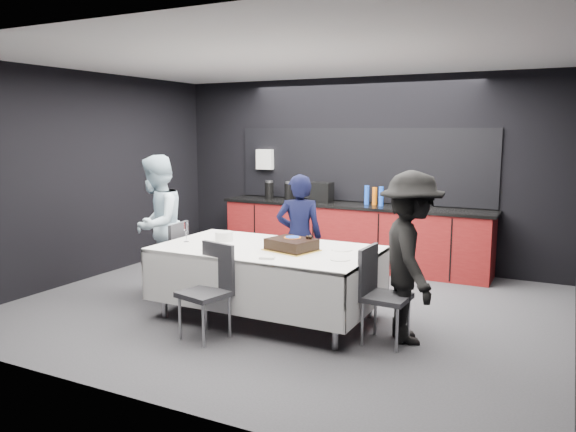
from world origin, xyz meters
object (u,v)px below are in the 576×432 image
at_px(party_table, 267,260).
at_px(chair_right, 378,288).
at_px(chair_left, 171,254).
at_px(person_left, 157,225).
at_px(champagne_flute, 186,228).
at_px(cake_assembly, 292,245).
at_px(plate_stack, 224,236).
at_px(person_center, 299,237).
at_px(chair_near, 210,284).
at_px(person_right, 410,257).

relative_size(party_table, chair_right, 2.51).
relative_size(chair_left, person_left, 0.54).
xyz_separation_m(champagne_flute, person_left, (-0.72, 0.36, -0.08)).
xyz_separation_m(chair_left, chair_right, (2.69, -0.26, 0.00)).
xyz_separation_m(cake_assembly, person_left, (-1.98, 0.24, 0.02)).
bearing_deg(plate_stack, person_center, 47.95).
xyz_separation_m(plate_stack, chair_right, (1.91, -0.24, -0.30)).
distance_m(cake_assembly, person_left, 1.99).
bearing_deg(chair_near, cake_assembly, 53.80).
bearing_deg(chair_left, person_center, 25.36).
distance_m(party_table, champagne_flute, 1.01).
bearing_deg(chair_left, cake_assembly, -5.00).
xyz_separation_m(plate_stack, person_left, (-1.06, 0.11, 0.03)).
xyz_separation_m(plate_stack, champagne_flute, (-0.34, -0.26, 0.11)).
distance_m(chair_left, chair_near, 1.46).
bearing_deg(chair_right, chair_near, -158.08).
bearing_deg(chair_left, plate_stack, -1.59).
bearing_deg(plate_stack, party_table, -9.73).
xyz_separation_m(person_center, person_left, (-1.67, -0.58, 0.11)).
bearing_deg(chair_right, person_center, 144.32).
xyz_separation_m(cake_assembly, plate_stack, (-0.92, 0.13, -0.01)).
bearing_deg(person_right, champagne_flute, 66.42).
relative_size(cake_assembly, person_center, 0.39).
distance_m(champagne_flute, chair_left, 0.66).
distance_m(party_table, person_left, 1.70).
distance_m(champagne_flute, chair_near, 1.02).
xyz_separation_m(party_table, champagne_flute, (-0.95, -0.15, 0.30)).
distance_m(plate_stack, person_right, 2.16).
distance_m(cake_assembly, chair_left, 1.74).
bearing_deg(person_center, person_left, -5.92).
bearing_deg(cake_assembly, person_left, 173.23).
relative_size(chair_near, person_right, 0.56).
xyz_separation_m(champagne_flute, chair_left, (-0.45, 0.28, -0.40)).
relative_size(party_table, plate_stack, 11.43).
bearing_deg(plate_stack, cake_assembly, -7.86).
distance_m(champagne_flute, chair_right, 2.28).
xyz_separation_m(chair_left, person_left, (-0.28, 0.09, 0.33)).
xyz_separation_m(cake_assembly, chair_near, (-0.53, -0.72, -0.31)).
relative_size(cake_assembly, chair_near, 0.63).
xyz_separation_m(champagne_flute, chair_right, (2.24, 0.01, -0.40)).
xyz_separation_m(chair_near, person_right, (1.76, 0.78, 0.29)).
relative_size(plate_stack, person_left, 0.12).
bearing_deg(party_table, chair_near, -106.50).
height_order(chair_right, person_left, person_left).
relative_size(chair_left, person_center, 0.61).
bearing_deg(person_right, person_center, 36.08).
bearing_deg(chair_right, party_table, 173.99).
relative_size(champagne_flute, person_right, 0.14).
distance_m(person_left, person_right, 3.22).
xyz_separation_m(cake_assembly, person_center, (-0.31, 0.81, -0.09)).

